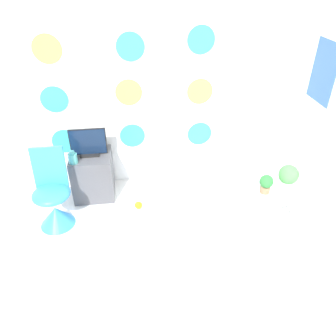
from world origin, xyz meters
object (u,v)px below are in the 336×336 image
vase (73,158)px  potted_plant_left (266,183)px  potted_plant_right (288,176)px  chair (54,203)px  tv (88,144)px  bathtub (146,229)px

vase → potted_plant_left: size_ratio=0.75×
vase → potted_plant_right: size_ratio=0.52×
vase → potted_plant_left: (1.85, -0.71, 0.01)m
potted_plant_right → potted_plant_left: bearing=-177.9°
chair → vase: 0.51m
chair → tv: (0.37, 0.47, 0.42)m
chair → potted_plant_left: size_ratio=4.47×
chair → potted_plant_left: 2.12m
bathtub → potted_plant_right: 1.42m
bathtub → vase: size_ratio=6.53×
potted_plant_left → potted_plant_right: (0.21, 0.01, 0.06)m
bathtub → chair: chair is taller
potted_plant_left → potted_plant_right: size_ratio=0.69×
potted_plant_left → tv: bearing=153.1°
tv → vase: 0.23m
bathtub → potted_plant_right: bearing=4.7°
chair → vase: chair is taller
chair → vase: (0.20, 0.32, 0.33)m
tv → potted_plant_right: (1.89, -0.85, -0.02)m
potted_plant_right → vase: bearing=161.1°
potted_plant_left → chair: bearing=169.3°
chair → tv: bearing=52.0°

